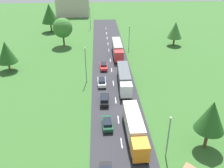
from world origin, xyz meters
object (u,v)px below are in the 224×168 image
(tree_pine, at_px, (63,28))
(distant_building, at_px, (73,6))
(car_fifth, at_px, (104,66))
(tree_elm, at_px, (50,13))
(tree_oak, at_px, (175,30))
(truck_third, at_px, (117,49))
(car_fourth, at_px, (102,82))
(car_second, at_px, (107,123))
(lamppost_second, at_px, (86,63))
(lamppost_fourth, at_px, (90,16))
(tree_birch, at_px, (6,52))
(lamppost_third, at_px, (129,36))
(truck_lead, at_px, (134,127))
(truck_second, at_px, (124,78))
(car_third, at_px, (105,100))
(lamppost_lead, at_px, (168,135))
(tree_ash, at_px, (211,116))

(tree_pine, height_order, distant_building, tree_pine)
(car_fifth, height_order, tree_elm, tree_elm)
(tree_oak, bearing_deg, truck_third, -156.98)
(car_fourth, bearing_deg, car_second, -87.68)
(lamppost_second, distance_m, lamppost_fourth, 46.93)
(tree_birch, xyz_separation_m, tree_pine, (11.85, 18.79, 0.86))
(tree_elm, bearing_deg, car_fourth, -67.72)
(truck_third, distance_m, car_fourth, 19.10)
(lamppost_third, distance_m, lamppost_fourth, 27.56)
(truck_lead, distance_m, tree_oak, 49.15)
(truck_second, relative_size, truck_third, 0.99)
(car_second, relative_size, tree_pine, 0.46)
(car_third, relative_size, tree_oak, 0.60)
(truck_lead, bearing_deg, lamppost_lead, -48.99)
(lamppost_third, distance_m, tree_elm, 34.55)
(tree_birch, bearing_deg, car_third, -35.66)
(lamppost_third, distance_m, tree_oak, 15.26)
(car_second, relative_size, tree_ash, 0.50)
(car_fourth, xyz_separation_m, lamppost_second, (-3.55, 1.90, 3.91))
(car_third, distance_m, lamppost_second, 11.12)
(truck_third, xyz_separation_m, lamppost_second, (-8.56, -16.48, 2.59))
(truck_third, relative_size, lamppost_fourth, 1.50)
(car_fourth, height_order, tree_pine, tree_pine)
(lamppost_fourth, bearing_deg, car_second, -86.34)
(lamppost_second, bearing_deg, distant_building, 96.69)
(truck_third, bearing_deg, lamppost_lead, -84.53)
(distant_building, bearing_deg, car_fourth, -80.82)
(car_second, distance_m, lamppost_fourth, 64.66)
(lamppost_lead, height_order, lamppost_third, lamppost_third)
(lamppost_second, distance_m, tree_ash, 30.24)
(truck_third, height_order, car_second, truck_third)
(lamppost_second, height_order, tree_elm, tree_elm)
(car_second, xyz_separation_m, tree_ash, (14.99, -5.89, 5.06))
(truck_lead, distance_m, tree_pine, 49.82)
(tree_birch, bearing_deg, truck_lead, -44.52)
(tree_elm, xyz_separation_m, tree_ash, (34.05, -66.43, -1.11))
(lamppost_fourth, height_order, tree_ash, lamppost_fourth)
(truck_second, distance_m, car_third, 8.73)
(truck_second, bearing_deg, truck_third, 90.17)
(car_third, distance_m, tree_elm, 56.29)
(car_third, xyz_separation_m, lamppost_fourth, (-3.88, 56.55, 3.99))
(tree_birch, height_order, tree_elm, tree_elm)
(car_fourth, xyz_separation_m, tree_ash, (15.63, -21.46, 5.01))
(car_third, xyz_separation_m, distant_building, (-12.53, 82.79, 3.44))
(tree_pine, bearing_deg, truck_third, -30.56)
(truck_lead, height_order, tree_oak, tree_oak)
(truck_second, xyz_separation_m, tree_ash, (10.56, -21.00, 3.81))
(truck_lead, distance_m, distant_building, 95.16)
(truck_third, relative_size, car_fourth, 3.05)
(car_fifth, height_order, distant_building, distant_building)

